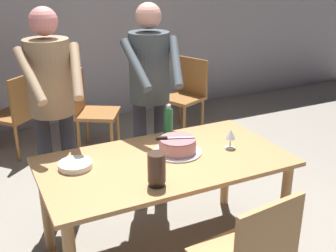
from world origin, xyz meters
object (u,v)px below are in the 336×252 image
(plate_stack, at_px, (75,165))
(person_cutting_cake, at_px, (150,86))
(cake_on_platter, at_px, (177,146))
(main_dining_table, at_px, (165,173))
(background_chair_2, at_px, (91,108))
(wine_glass_near, at_px, (231,135))
(water_bottle, at_px, (168,121))
(cake_knife, at_px, (167,138))
(hurricane_lamp, at_px, (157,169))
(background_chair_1, at_px, (18,111))
(person_standing_beside, at_px, (52,98))
(background_chair_0, at_px, (186,92))

(plate_stack, bearing_deg, person_cutting_cake, 34.10)
(plate_stack, bearing_deg, cake_on_platter, -7.18)
(main_dining_table, distance_m, plate_stack, 0.61)
(cake_on_platter, distance_m, background_chair_2, 1.97)
(main_dining_table, height_order, plate_stack, plate_stack)
(wine_glass_near, bearing_deg, water_bottle, 126.07)
(cake_knife, bearing_deg, hurricane_lamp, -123.88)
(person_cutting_cake, bearing_deg, background_chair_1, 118.74)
(cake_on_platter, bearing_deg, person_standing_beside, 138.29)
(cake_on_platter, relative_size, background_chair_0, 0.38)
(hurricane_lamp, height_order, background_chair_1, hurricane_lamp)
(wine_glass_near, distance_m, water_bottle, 0.50)
(plate_stack, bearing_deg, person_standing_beside, 91.04)
(cake_on_platter, xyz_separation_m, plate_stack, (-0.70, 0.09, -0.03))
(background_chair_2, bearing_deg, water_bottle, -84.45)
(main_dining_table, xyz_separation_m, wine_glass_near, (0.50, -0.03, 0.21))
(background_chair_1, height_order, background_chair_2, same)
(plate_stack, distance_m, background_chair_0, 2.70)
(person_standing_beside, xyz_separation_m, background_chair_1, (-0.10, 1.56, -0.58))
(main_dining_table, xyz_separation_m, water_bottle, (0.21, 0.37, 0.22))
(background_chair_0, bearing_deg, water_bottle, -122.42)
(water_bottle, distance_m, background_chair_1, 2.12)
(cake_on_platter, bearing_deg, background_chair_2, 92.22)
(cake_knife, bearing_deg, cake_on_platter, -20.44)
(water_bottle, xyz_separation_m, background_chair_2, (-0.16, 1.63, -0.37))
(plate_stack, bearing_deg, background_chair_1, 93.08)
(main_dining_table, relative_size, background_chair_1, 1.86)
(wine_glass_near, bearing_deg, main_dining_table, 176.16)
(cake_on_platter, bearing_deg, cake_knife, 159.56)
(hurricane_lamp, bearing_deg, person_standing_beside, 111.64)
(hurricane_lamp, distance_m, background_chair_2, 2.34)
(cake_knife, bearing_deg, wine_glass_near, -14.55)
(cake_on_platter, bearing_deg, wine_glass_near, -13.47)
(cake_on_platter, height_order, hurricane_lamp, hurricane_lamp)
(plate_stack, xyz_separation_m, water_bottle, (0.78, 0.23, 0.09))
(hurricane_lamp, bearing_deg, main_dining_table, 56.45)
(cake_on_platter, relative_size, water_bottle, 1.36)
(wine_glass_near, height_order, background_chair_0, background_chair_0)
(wine_glass_near, height_order, person_cutting_cake, person_cutting_cake)
(background_chair_2, bearing_deg, hurricane_lamp, -96.07)
(main_dining_table, height_order, cake_on_platter, cake_on_platter)
(cake_knife, distance_m, person_cutting_cake, 0.63)
(main_dining_table, relative_size, person_standing_beside, 0.97)
(hurricane_lamp, bearing_deg, background_chair_2, 83.93)
(main_dining_table, relative_size, person_cutting_cake, 0.97)
(water_bottle, bearing_deg, person_cutting_cake, 94.52)
(background_chair_0, bearing_deg, main_dining_table, -121.85)
(cake_on_platter, distance_m, background_chair_0, 2.35)
(plate_stack, distance_m, person_cutting_cake, 0.97)
(plate_stack, height_order, person_cutting_cake, person_cutting_cake)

